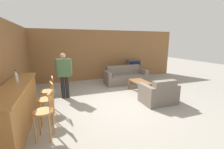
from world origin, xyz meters
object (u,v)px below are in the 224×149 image
object	(u,v)px
tv	(133,64)
person_by_window	(64,73)
bottle	(16,77)
couch_far	(125,77)
tv_unit	(133,73)
bar_chair_near	(44,115)
armchair_near	(159,94)
bar_chair_mid	(46,102)
bar_chair_far	(48,94)
coffee_table	(140,83)

from	to	relation	value
tv	person_by_window	bearing A→B (deg)	-152.34
bottle	tv	bearing A→B (deg)	34.26
couch_far	tv	xyz separation A→B (m)	(0.91, 0.92, 0.47)
couch_far	tv_unit	size ratio (longest dim) A/B	1.85
couch_far	bottle	xyz separation A→B (m)	(-4.01, -2.43, 0.88)
bar_chair_near	couch_far	size ratio (longest dim) A/B	0.50
armchair_near	bar_chair_near	bearing A→B (deg)	-167.23
bar_chair_mid	tv_unit	bearing A→B (deg)	40.02
bar_chair_far	person_by_window	size ratio (longest dim) A/B	0.63
bar_chair_near	tv	bearing A→B (deg)	45.03
bar_chair_mid	person_by_window	xyz separation A→B (m)	(0.51, 1.62, 0.37)
bar_chair_far	couch_far	size ratio (longest dim) A/B	0.50
bar_chair_mid	bar_chair_far	distance (m)	0.65
bar_chair_mid	couch_far	bearing A→B (deg)	38.40
tv_unit	tv	xyz separation A→B (m)	(0.00, -0.00, 0.51)
couch_far	bar_chair_mid	bearing A→B (deg)	-141.60
couch_far	person_by_window	size ratio (longest dim) A/B	1.25
person_by_window	tv	bearing A→B (deg)	27.66
couch_far	tv	size ratio (longest dim) A/B	2.93
tv	person_by_window	size ratio (longest dim) A/B	0.43
armchair_near	bottle	xyz separation A→B (m)	(-4.04, 0.17, 0.88)
coffee_table	bottle	distance (m)	4.26
coffee_table	tv	size ratio (longest dim) A/B	1.46
couch_far	coffee_table	distance (m)	1.37
bar_chair_near	tv	xyz separation A→B (m)	(4.29, 4.30, 0.23)
armchair_near	person_by_window	world-z (taller)	person_by_window
coffee_table	bottle	world-z (taller)	bottle
tv_unit	tv	world-z (taller)	tv
bar_chair_mid	tv_unit	distance (m)	5.61
bar_chair_near	person_by_window	size ratio (longest dim) A/B	0.63
bar_chair_mid	person_by_window	size ratio (longest dim) A/B	0.63
bar_chair_near	armchair_near	bearing A→B (deg)	12.77
bar_chair_mid	tv	world-z (taller)	bar_chair_mid
bar_chair_near	bar_chair_mid	world-z (taller)	same
bar_chair_mid	couch_far	xyz separation A→B (m)	(3.39, 2.68, -0.24)
coffee_table	bottle	bearing A→B (deg)	-165.25
coffee_table	tv	distance (m)	2.48
tv	bottle	distance (m)	5.97
couch_far	armchair_near	size ratio (longest dim) A/B	1.87
bar_chair_near	armchair_near	distance (m)	3.50
couch_far	coffee_table	world-z (taller)	couch_far
tv_unit	person_by_window	xyz separation A→B (m)	(-3.78, -1.99, 0.65)
bar_chair_far	armchair_near	xyz separation A→B (m)	(3.41, -0.58, -0.24)
bar_chair_near	coffee_table	size ratio (longest dim) A/B	1.01
coffee_table	armchair_near	bearing A→B (deg)	-90.38
coffee_table	bar_chair_near	bearing A→B (deg)	-149.52
couch_far	person_by_window	world-z (taller)	person_by_window
bar_chair_far	coffee_table	distance (m)	3.48
bar_chair_mid	armchair_near	size ratio (longest dim) A/B	0.94
bar_chair_mid	bottle	world-z (taller)	bottle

